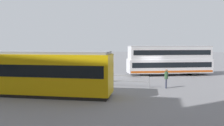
{
  "coord_description": "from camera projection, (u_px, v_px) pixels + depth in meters",
  "views": [
    {
      "loc": [
        1.38,
        27.84,
        4.08
      ],
      "look_at": [
        4.48,
        3.16,
        1.9
      ],
      "focal_mm": 36.21,
      "sensor_mm": 36.0,
      "label": 1
    }
  ],
  "objects": [
    {
      "name": "ground_plane",
      "position": [
        151.0,
        77.0,
        27.71
      ],
      "size": [
        160.0,
        160.0,
        0.0
      ],
      "primitive_type": "plane",
      "color": "slate"
    },
    {
      "name": "tram_yellow",
      "position": [
        20.0,
        72.0,
        17.96
      ],
      "size": [
        14.81,
        3.04,
        3.47
      ],
      "color": "#E5B70C",
      "rests_on": "ground"
    },
    {
      "name": "pedestrian_railing",
      "position": [
        107.0,
        78.0,
        21.68
      ],
      "size": [
        8.05,
        1.25,
        1.08
      ],
      "color": "gray",
      "rests_on": "ground"
    },
    {
      "name": "pedestrian_near_railing",
      "position": [
        106.0,
        73.0,
        23.6
      ],
      "size": [
        0.36,
        0.33,
        1.72
      ],
      "color": "#33384C",
      "rests_on": "ground"
    },
    {
      "name": "pedestrian_crossing",
      "position": [
        166.0,
        77.0,
        20.51
      ],
      "size": [
        0.35,
        0.36,
        1.73
      ],
      "color": "#33384C",
      "rests_on": "ground"
    },
    {
      "name": "double_decker_bus",
      "position": [
        169.0,
        60.0,
        28.88
      ],
      "size": [
        10.96,
        4.93,
        3.76
      ],
      "color": "white",
      "rests_on": "ground"
    },
    {
      "name": "info_sign",
      "position": [
        64.0,
        69.0,
        22.32
      ],
      "size": [
        1.24,
        0.31,
        2.26
      ],
      "color": "slate",
      "rests_on": "ground"
    }
  ]
}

